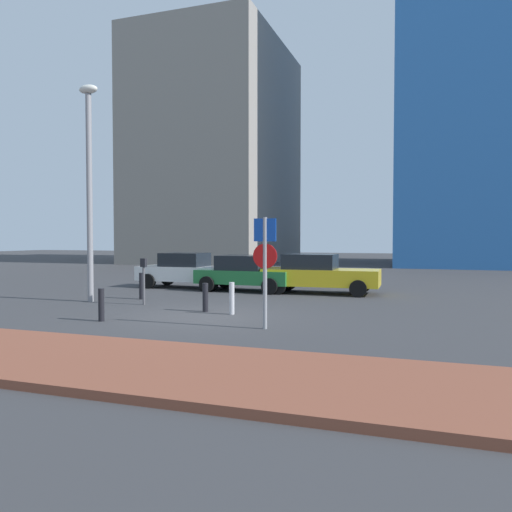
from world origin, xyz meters
TOP-DOWN VIEW (x-y plane):
  - ground_plane at (0.00, 0.00)m, footprint 120.00×120.00m
  - sidewalk_brick at (0.00, -5.57)m, footprint 40.00×3.20m
  - parked_car_white at (-4.15, 7.04)m, footprint 4.35×1.90m
  - parked_car_green at (-1.27, 6.64)m, footprint 4.00×2.09m
  - parked_car_yellow at (1.77, 6.77)m, footprint 4.57×2.12m
  - parking_sign_post at (2.20, -1.33)m, footprint 0.60×0.10m
  - parking_meter at (-2.91, 1.51)m, footprint 0.18×0.14m
  - street_lamp at (-5.08, 1.62)m, footprint 0.70×0.36m
  - traffic_bollard_near at (-0.35, 0.78)m, footprint 0.17×0.17m
  - traffic_bollard_mid at (-2.22, -1.68)m, footprint 0.16×0.16m
  - traffic_bollard_far at (-3.81, 2.81)m, footprint 0.17×0.17m
  - traffic_bollard_edge at (0.59, 0.54)m, footprint 0.15×0.15m
  - building_colorful_midrise at (10.85, 32.54)m, footprint 14.96×16.32m
  - building_under_construction at (-12.78, 30.28)m, footprint 11.81×15.67m

SIDE VIEW (x-z plane):
  - ground_plane at x=0.00m, z-range 0.00..0.00m
  - sidewalk_brick at x=0.00m, z-range 0.00..0.14m
  - traffic_bollard_near at x=-0.35m, z-range 0.00..0.85m
  - traffic_bollard_mid at x=-2.22m, z-range 0.00..0.87m
  - traffic_bollard_edge at x=0.59m, z-range 0.00..0.92m
  - traffic_bollard_far at x=-3.81m, z-range 0.00..0.95m
  - parked_car_green at x=-1.27m, z-range 0.02..1.49m
  - parked_car_white at x=-4.15m, z-range 0.00..1.54m
  - parked_car_yellow at x=1.77m, z-range 0.01..1.56m
  - parking_meter at x=-2.91m, z-range 0.22..1.74m
  - parking_sign_post at x=2.20m, z-range 0.34..3.03m
  - street_lamp at x=-5.08m, z-range 0.63..8.01m
  - building_under_construction at x=-12.78m, z-range 0.00..19.82m
  - building_colorful_midrise at x=10.85m, z-range 0.00..30.38m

